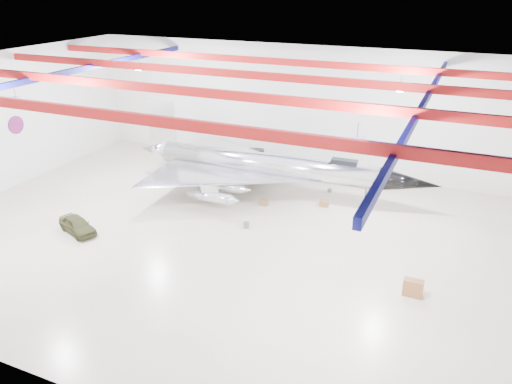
% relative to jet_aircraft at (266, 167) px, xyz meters
% --- Properties ---
extents(floor, '(40.00, 40.00, 0.00)m').
position_rel_jet_aircraft_xyz_m(floor, '(0.03, -7.93, -2.24)').
color(floor, '#BCAF95').
rests_on(floor, ground).
extents(wall_back, '(40.00, 0.00, 40.00)m').
position_rel_jet_aircraft_xyz_m(wall_back, '(0.03, 7.07, 3.26)').
color(wall_back, silver).
rests_on(wall_back, floor).
extents(ceiling, '(40.00, 40.00, 0.00)m').
position_rel_jet_aircraft_xyz_m(ceiling, '(0.03, -7.93, 8.76)').
color(ceiling, '#0A0F38').
rests_on(ceiling, wall_back).
extents(ceiling_structure, '(39.50, 29.50, 1.08)m').
position_rel_jet_aircraft_xyz_m(ceiling_structure, '(0.03, -7.93, 8.09)').
color(ceiling_structure, maroon).
rests_on(ceiling_structure, ceiling).
extents(wall_roundel, '(0.10, 1.50, 1.50)m').
position_rel_jet_aircraft_xyz_m(wall_roundel, '(-19.91, -5.93, 2.76)').
color(wall_roundel, '#B21414').
rests_on(wall_roundel, wall_left).
extents(jet_aircraft, '(25.02, 14.94, 6.82)m').
position_rel_jet_aircraft_xyz_m(jet_aircraft, '(0.00, 0.00, 0.00)').
color(jet_aircraft, silver).
rests_on(jet_aircraft, floor).
extents(jeep, '(3.69, 2.53, 1.17)m').
position_rel_jet_aircraft_xyz_m(jeep, '(-9.14, -11.62, -1.65)').
color(jeep, '#37391C').
rests_on(jeep, floor).
extents(desk, '(1.08, 0.55, 0.98)m').
position_rel_jet_aircraft_xyz_m(desk, '(12.98, -10.04, -1.75)').
color(desk, brown).
rests_on(desk, floor).
extents(crate_ply, '(0.55, 0.48, 0.33)m').
position_rel_jet_aircraft_xyz_m(crate_ply, '(-2.89, -3.05, -2.07)').
color(crate_ply, olive).
rests_on(crate_ply, floor).
extents(engine_drum, '(0.51, 0.51, 0.39)m').
position_rel_jet_aircraft_xyz_m(engine_drum, '(1.16, -6.29, -2.04)').
color(engine_drum, '#59595B').
rests_on(engine_drum, floor).
extents(parts_bin, '(0.71, 0.60, 0.46)m').
position_rel_jet_aircraft_xyz_m(parts_bin, '(5.15, -0.63, -2.01)').
color(parts_bin, olive).
rests_on(parts_bin, floor).
extents(crate_small, '(0.44, 0.41, 0.25)m').
position_rel_jet_aircraft_xyz_m(crate_small, '(-7.73, 0.17, -2.11)').
color(crate_small, '#59595B').
rests_on(crate_small, floor).
extents(oil_barrel, '(0.66, 0.56, 0.42)m').
position_rel_jet_aircraft_xyz_m(oil_barrel, '(0.84, -2.28, -2.03)').
color(oil_barrel, olive).
rests_on(oil_barrel, floor).
extents(spares_box, '(0.38, 0.38, 0.31)m').
position_rel_jet_aircraft_xyz_m(spares_box, '(4.79, 2.20, -2.08)').
color(spares_box, '#59595B').
rests_on(spares_box, floor).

